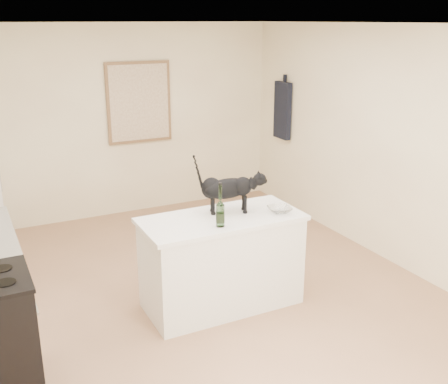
{
  "coord_description": "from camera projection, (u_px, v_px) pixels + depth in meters",
  "views": [
    {
      "loc": [
        -1.95,
        -4.31,
        2.63
      ],
      "look_at": [
        0.15,
        -0.15,
        1.12
      ],
      "focal_mm": 42.8,
      "sensor_mm": 36.0,
      "label": 1
    }
  ],
  "objects": [
    {
      "name": "floor",
      "position": [
        204.0,
        297.0,
        5.31
      ],
      "size": [
        5.5,
        5.5,
        0.0
      ],
      "primitive_type": "plane",
      "color": "#A77959",
      "rests_on": "ground"
    },
    {
      "name": "ceiling",
      "position": [
        200.0,
        23.0,
        4.51
      ],
      "size": [
        5.5,
        5.5,
        0.0
      ],
      "primitive_type": "plane",
      "rotation": [
        3.14,
        0.0,
        0.0
      ],
      "color": "white",
      "rests_on": "ground"
    },
    {
      "name": "wall_back",
      "position": [
        118.0,
        122.0,
        7.24
      ],
      "size": [
        4.5,
        0.0,
        4.5
      ],
      "primitive_type": "plane",
      "rotation": [
        1.57,
        0.0,
        0.0
      ],
      "color": "#FFF3C5",
      "rests_on": "ground"
    },
    {
      "name": "wall_front",
      "position": [
        439.0,
        309.0,
        2.57
      ],
      "size": [
        4.5,
        0.0,
        4.5
      ],
      "primitive_type": "plane",
      "rotation": [
        -1.57,
        0.0,
        0.0
      ],
      "color": "#FFF3C5",
      "rests_on": "ground"
    },
    {
      "name": "wall_right",
      "position": [
        388.0,
        146.0,
        5.87
      ],
      "size": [
        0.0,
        5.5,
        5.5
      ],
      "primitive_type": "plane",
      "rotation": [
        1.57,
        0.0,
        -1.57
      ],
      "color": "#FFF3C5",
      "rests_on": "ground"
    },
    {
      "name": "island_base",
      "position": [
        222.0,
        263.0,
        5.05
      ],
      "size": [
        1.44,
        0.67,
        0.86
      ],
      "primitive_type": "cube",
      "color": "white",
      "rests_on": "floor"
    },
    {
      "name": "island_top",
      "position": [
        222.0,
        219.0,
        4.91
      ],
      "size": [
        1.5,
        0.7,
        0.04
      ],
      "primitive_type": "cube",
      "color": "white",
      "rests_on": "island_base"
    },
    {
      "name": "artwork_frame",
      "position": [
        139.0,
        103.0,
        7.27
      ],
      "size": [
        0.9,
        0.03,
        1.1
      ],
      "primitive_type": "cube",
      "color": "brown",
      "rests_on": "wall_back"
    },
    {
      "name": "artwork_canvas",
      "position": [
        140.0,
        103.0,
        7.26
      ],
      "size": [
        0.82,
        0.0,
        1.02
      ],
      "primitive_type": "cube",
      "color": "beige",
      "rests_on": "wall_back"
    },
    {
      "name": "hanging_garment",
      "position": [
        283.0,
        110.0,
        7.56
      ],
      "size": [
        0.08,
        0.34,
        0.8
      ],
      "primitive_type": "cube",
      "color": "black",
      "rests_on": "wall_right"
    },
    {
      "name": "black_cat",
      "position": [
        228.0,
        191.0,
        4.96
      ],
      "size": [
        0.63,
        0.37,
        0.42
      ],
      "primitive_type": null,
      "rotation": [
        0.0,
        0.0,
        -0.33
      ],
      "color": "black",
      "rests_on": "island_top"
    },
    {
      "name": "wine_bottle",
      "position": [
        220.0,
        208.0,
        4.63
      ],
      "size": [
        0.1,
        0.1,
        0.35
      ],
      "primitive_type": "cylinder",
      "rotation": [
        0.0,
        0.0,
        -0.42
      ],
      "color": "#2A5A24",
      "rests_on": "island_top"
    },
    {
      "name": "glass_bowl",
      "position": [
        280.0,
        210.0,
        5.01
      ],
      "size": [
        0.26,
        0.26,
        0.05
      ],
      "primitive_type": "imported",
      "rotation": [
        0.0,
        0.0,
        -0.16
      ],
      "color": "white",
      "rests_on": "island_top"
    }
  ]
}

